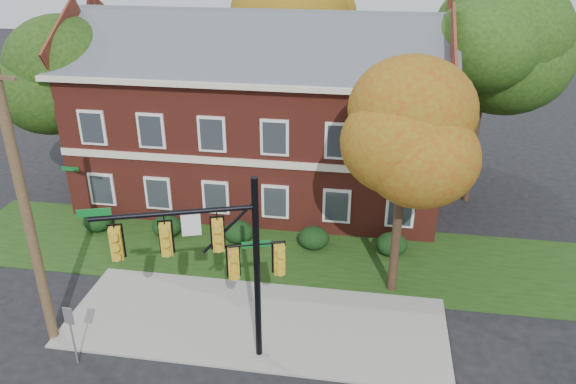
# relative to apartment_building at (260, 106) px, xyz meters

# --- Properties ---
(ground) EXTENTS (120.00, 120.00, 0.00)m
(ground) POSITION_rel_apartment_building_xyz_m (2.00, -11.95, -4.99)
(ground) COLOR black
(ground) RESTS_ON ground
(sidewalk) EXTENTS (14.00, 5.00, 0.08)m
(sidewalk) POSITION_rel_apartment_building_xyz_m (2.00, -10.95, -4.95)
(sidewalk) COLOR gray
(sidewalk) RESTS_ON ground
(grass_strip) EXTENTS (30.00, 6.00, 0.04)m
(grass_strip) POSITION_rel_apartment_building_xyz_m (2.00, -5.95, -4.97)
(grass_strip) COLOR #193811
(grass_strip) RESTS_ON ground
(apartment_building) EXTENTS (18.80, 8.80, 9.74)m
(apartment_building) POSITION_rel_apartment_building_xyz_m (0.00, 0.00, 0.00)
(apartment_building) COLOR maroon
(apartment_building) RESTS_ON ground
(hedge_far_left) EXTENTS (1.40, 1.26, 1.05)m
(hedge_far_left) POSITION_rel_apartment_building_xyz_m (-7.00, -5.25, -4.46)
(hedge_far_left) COLOR black
(hedge_far_left) RESTS_ON ground
(hedge_left) EXTENTS (1.40, 1.26, 1.05)m
(hedge_left) POSITION_rel_apartment_building_xyz_m (-3.50, -5.25, -4.46)
(hedge_left) COLOR black
(hedge_left) RESTS_ON ground
(hedge_center) EXTENTS (1.40, 1.26, 1.05)m
(hedge_center) POSITION_rel_apartment_building_xyz_m (0.00, -5.25, -4.46)
(hedge_center) COLOR black
(hedge_center) RESTS_ON ground
(hedge_right) EXTENTS (1.40, 1.26, 1.05)m
(hedge_right) POSITION_rel_apartment_building_xyz_m (3.50, -5.25, -4.46)
(hedge_right) COLOR black
(hedge_right) RESTS_ON ground
(hedge_far_right) EXTENTS (1.40, 1.26, 1.05)m
(hedge_far_right) POSITION_rel_apartment_building_xyz_m (7.00, -5.25, -4.46)
(hedge_far_right) COLOR black
(hedge_far_right) RESTS_ON ground
(tree_near_right) EXTENTS (4.50, 4.25, 8.58)m
(tree_near_right) POSITION_rel_apartment_building_xyz_m (7.22, -8.09, 1.68)
(tree_near_right) COLOR black
(tree_near_right) RESTS_ON ground
(tree_left_rear) EXTENTS (5.40, 5.10, 8.88)m
(tree_left_rear) POSITION_rel_apartment_building_xyz_m (-9.73, -1.12, 1.69)
(tree_left_rear) COLOR black
(tree_left_rear) RESTS_ON ground
(tree_right_rear) EXTENTS (6.30, 5.95, 10.62)m
(tree_right_rear) POSITION_rel_apartment_building_xyz_m (11.31, 0.86, 3.13)
(tree_right_rear) COLOR black
(tree_right_rear) RESTS_ON ground
(tree_far_rear) EXTENTS (6.84, 6.46, 11.52)m
(tree_far_rear) POSITION_rel_apartment_building_xyz_m (1.34, 7.84, 3.86)
(tree_far_rear) COLOR black
(tree_far_rear) RESTS_ON ground
(traffic_signal) EXTENTS (5.76, 2.09, 6.73)m
(traffic_signal) POSITION_rel_apartment_building_xyz_m (1.36, -13.08, -0.81)
(traffic_signal) COLOR gray
(traffic_signal) RESTS_ON ground
(utility_pole) EXTENTS (1.57, 0.52, 10.25)m
(utility_pole) POSITION_rel_apartment_building_xyz_m (-5.00, -12.84, 0.21)
(utility_pole) COLOR #4E3724
(utility_pole) RESTS_ON ground
(sign_post) EXTENTS (0.33, 0.07, 2.28)m
(sign_post) POSITION_rel_apartment_building_xyz_m (-3.50, -13.95, -3.44)
(sign_post) COLOR slate
(sign_post) RESTS_ON ground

